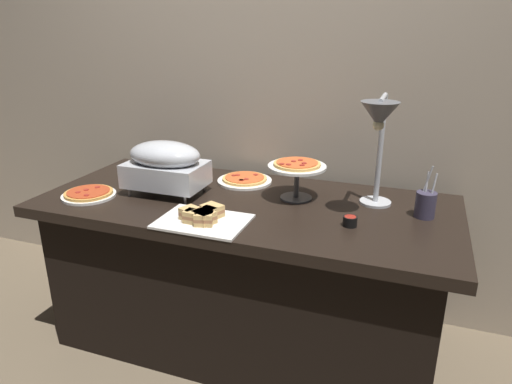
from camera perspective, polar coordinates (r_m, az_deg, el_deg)
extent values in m
plane|color=brown|center=(2.49, -1.23, -17.65)|extent=(8.00, 8.00, 0.00)
cube|color=tan|center=(2.47, 2.86, 12.47)|extent=(4.40, 0.04, 2.40)
cube|color=black|center=(2.13, -1.38, -1.73)|extent=(1.90, 0.84, 0.05)
cube|color=black|center=(2.29, -1.30, -10.59)|extent=(1.75, 0.74, 0.71)
cylinder|color=#B7BABF|center=(2.25, -15.46, 0.04)|extent=(0.01, 0.01, 0.04)
cylinder|color=#B7BABF|center=(2.10, -8.80, -0.91)|extent=(0.01, 0.01, 0.04)
cylinder|color=#B7BABF|center=(2.40, -12.86, 1.50)|extent=(0.01, 0.01, 0.04)
cylinder|color=#B7BABF|center=(2.26, -6.49, 0.72)|extent=(0.01, 0.01, 0.04)
cube|color=#B7BABF|center=(2.23, -11.09, 2.21)|extent=(0.37, 0.24, 0.11)
ellipsoid|color=#B7BABF|center=(2.20, -11.26, 4.58)|extent=(0.35, 0.23, 0.13)
cylinder|color=#B7BABF|center=(2.15, 14.57, -1.22)|extent=(0.14, 0.14, 0.01)
cylinder|color=#B7BABF|center=(2.08, 15.15, 5.06)|extent=(0.02, 0.02, 0.48)
cylinder|color=#B7BABF|center=(1.94, 15.49, 11.18)|extent=(0.02, 0.20, 0.02)
cone|color=#595B60|center=(1.85, 15.05, 9.25)|extent=(0.15, 0.15, 0.10)
sphere|color=#F9EAB2|center=(1.86, 14.94, 8.03)|extent=(0.04, 0.04, 0.04)
cylinder|color=white|center=(2.37, -1.42, 1.39)|extent=(0.28, 0.28, 0.01)
cylinder|color=#DBA856|center=(2.37, -1.42, 1.67)|extent=(0.23, 0.23, 0.01)
cylinder|color=#C65628|center=(2.36, -1.42, 1.85)|extent=(0.20, 0.20, 0.00)
cylinder|color=maroon|center=(2.31, -1.87, 1.49)|extent=(0.02, 0.02, 0.00)
cylinder|color=maroon|center=(2.39, -2.26, 2.12)|extent=(0.02, 0.02, 0.00)
cylinder|color=maroon|center=(2.39, -0.04, 2.17)|extent=(0.02, 0.02, 0.00)
cylinder|color=maroon|center=(2.39, -2.77, 2.07)|extent=(0.02, 0.02, 0.00)
cylinder|color=maroon|center=(2.31, -1.78, 1.48)|extent=(0.02, 0.02, 0.00)
cylinder|color=maroon|center=(2.32, -1.22, 1.61)|extent=(0.02, 0.02, 0.00)
cylinder|color=white|center=(2.31, -20.02, -0.39)|extent=(0.25, 0.25, 0.01)
cylinder|color=#C68E42|center=(2.30, -20.05, -0.11)|extent=(0.22, 0.22, 0.01)
cylinder|color=#AD3D1E|center=(2.30, -20.08, 0.08)|extent=(0.20, 0.20, 0.00)
cylinder|color=maroon|center=(2.34, -19.08, 0.57)|extent=(0.02, 0.02, 0.00)
cylinder|color=maroon|center=(2.29, -21.22, -0.03)|extent=(0.02, 0.02, 0.00)
cylinder|color=maroon|center=(2.24, -20.30, -0.37)|extent=(0.02, 0.02, 0.00)
cylinder|color=maroon|center=(2.32, -20.32, 0.26)|extent=(0.02, 0.02, 0.00)
cylinder|color=#595B60|center=(2.13, 5.04, 1.08)|extent=(0.02, 0.02, 0.15)
cylinder|color=#595B60|center=(2.15, 4.99, -0.70)|extent=(0.15, 0.15, 0.01)
cylinder|color=white|center=(2.10, 5.11, 3.15)|extent=(0.27, 0.27, 0.01)
cylinder|color=#DBA856|center=(2.10, 5.12, 3.47)|extent=(0.21, 0.21, 0.01)
cylinder|color=#C65628|center=(2.10, 5.12, 3.68)|extent=(0.19, 0.19, 0.00)
cylinder|color=maroon|center=(2.05, 5.74, 3.33)|extent=(0.02, 0.02, 0.00)
cylinder|color=maroon|center=(2.13, 5.54, 3.97)|extent=(0.02, 0.02, 0.00)
cylinder|color=maroon|center=(2.05, 4.05, 3.42)|extent=(0.02, 0.02, 0.00)
cylinder|color=maroon|center=(2.11, 4.69, 3.83)|extent=(0.02, 0.02, 0.00)
cylinder|color=maroon|center=(2.08, 6.00, 3.57)|extent=(0.02, 0.02, 0.00)
cylinder|color=maroon|center=(2.06, 3.23, 3.50)|extent=(0.02, 0.02, 0.00)
cube|color=white|center=(1.90, -6.60, -3.64)|extent=(0.36, 0.26, 0.01)
cube|color=tan|center=(1.85, -6.47, -3.79)|extent=(0.09, 0.08, 0.02)
cube|color=#9E6642|center=(1.84, -6.49, -3.33)|extent=(0.09, 0.08, 0.01)
cube|color=tan|center=(1.84, -6.50, -2.87)|extent=(0.09, 0.08, 0.02)
cube|color=tan|center=(1.89, -6.13, -3.25)|extent=(0.08, 0.09, 0.02)
cube|color=#9E6642|center=(1.88, -6.15, -2.80)|extent=(0.08, 0.09, 0.01)
cube|color=tan|center=(1.88, -6.16, -2.35)|extent=(0.08, 0.09, 0.02)
cube|color=tan|center=(1.91, -8.24, -3.06)|extent=(0.08, 0.09, 0.02)
cube|color=#9E6642|center=(1.91, -8.27, -2.62)|extent=(0.08, 0.09, 0.01)
cube|color=tan|center=(1.90, -8.29, -2.17)|extent=(0.08, 0.09, 0.02)
cube|color=tan|center=(1.87, -6.45, -3.55)|extent=(0.11, 0.10, 0.02)
cube|color=#9E6642|center=(1.86, -6.47, -3.10)|extent=(0.11, 0.10, 0.01)
cube|color=tan|center=(1.86, -6.49, -2.64)|extent=(0.11, 0.10, 0.02)
cube|color=tan|center=(1.93, -5.44, -2.77)|extent=(0.10, 0.09, 0.02)
cube|color=#9E6642|center=(1.92, -5.46, -2.33)|extent=(0.10, 0.09, 0.01)
cube|color=tan|center=(1.91, -5.47, -1.88)|extent=(0.10, 0.09, 0.02)
cube|color=tan|center=(1.88, -7.84, -3.48)|extent=(0.07, 0.06, 0.02)
cube|color=#9E6642|center=(1.87, -7.86, -3.03)|extent=(0.07, 0.06, 0.01)
cube|color=tan|center=(1.87, -7.88, -2.58)|extent=(0.07, 0.06, 0.02)
cylinder|color=black|center=(1.88, 11.59, -3.57)|extent=(0.06, 0.06, 0.04)
cylinder|color=maroon|center=(1.88, 11.62, -3.08)|extent=(0.05, 0.05, 0.01)
cylinder|color=#383347|center=(2.05, 20.28, -1.50)|extent=(0.08, 0.08, 0.11)
cylinder|color=#B7BABF|center=(2.03, 20.23, 0.56)|extent=(0.05, 0.01, 0.19)
cylinder|color=#B7BABF|center=(2.03, 20.32, 0.15)|extent=(0.01, 0.03, 0.16)
cylinder|color=#B7BABF|center=(2.03, 21.03, -0.04)|extent=(0.03, 0.03, 0.16)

